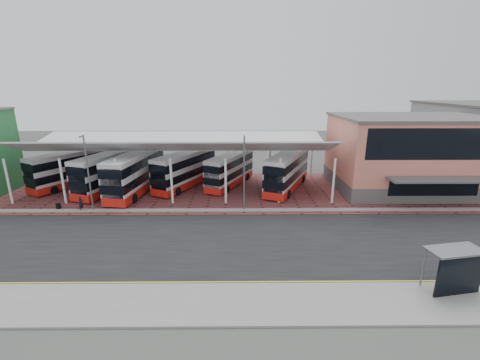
% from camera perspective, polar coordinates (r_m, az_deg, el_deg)
% --- Properties ---
extents(ground, '(140.00, 140.00, 0.00)m').
position_cam_1_polar(ground, '(28.58, -3.09, -10.14)').
color(ground, '#444642').
extents(road, '(120.00, 14.00, 0.02)m').
position_cam_1_polar(road, '(27.68, -3.19, -11.05)').
color(road, black).
rests_on(road, ground).
extents(forecourt, '(72.00, 16.00, 0.06)m').
position_cam_1_polar(forecourt, '(40.59, 0.53, -1.89)').
color(forecourt, brown).
rests_on(forecourt, ground).
extents(sidewalk, '(120.00, 4.00, 0.14)m').
position_cam_1_polar(sidewalk, '(20.88, -4.25, -21.05)').
color(sidewalk, gray).
rests_on(sidewalk, ground).
extents(north_kerb, '(120.00, 0.80, 0.14)m').
position_cam_1_polar(north_kerb, '(34.21, -2.64, -5.40)').
color(north_kerb, gray).
rests_on(north_kerb, ground).
extents(yellow_line_near, '(120.00, 0.12, 0.01)m').
position_cam_1_polar(yellow_line_near, '(22.53, -3.91, -18.05)').
color(yellow_line_near, gold).
rests_on(yellow_line_near, road).
extents(yellow_line_far, '(120.00, 0.12, 0.01)m').
position_cam_1_polar(yellow_line_far, '(22.77, -3.86, -17.63)').
color(yellow_line_far, gold).
rests_on(yellow_line_far, road).
extents(canopy, '(37.00, 11.63, 7.07)m').
position_cam_1_polar(canopy, '(40.75, -10.86, 6.26)').
color(canopy, white).
rests_on(canopy, ground).
extents(terminal, '(18.40, 14.40, 9.25)m').
position_cam_1_polar(terminal, '(45.76, 27.92, 4.28)').
color(terminal, '#54524F').
rests_on(terminal, ground).
extents(lamp_west, '(0.16, 0.90, 8.07)m').
position_cam_1_polar(lamp_west, '(36.29, -25.42, 1.40)').
color(lamp_west, slate).
rests_on(lamp_west, ground).
extents(lamp_east, '(0.16, 0.90, 8.07)m').
position_cam_1_polar(lamp_east, '(32.91, 0.75, 1.61)').
color(lamp_east, slate).
rests_on(lamp_east, ground).
extents(bus_0, '(7.70, 10.75, 4.52)m').
position_cam_1_polar(bus_0, '(47.53, -27.67, 1.78)').
color(bus_0, silver).
rests_on(bus_0, forecourt).
extents(bus_1, '(6.08, 11.76, 4.74)m').
position_cam_1_polar(bus_1, '(43.52, -21.83, 1.44)').
color(bus_1, silver).
rests_on(bus_1, forecourt).
extents(bus_2, '(4.37, 12.18, 4.91)m').
position_cam_1_polar(bus_2, '(41.35, -18.02, 1.20)').
color(bus_2, silver).
rests_on(bus_2, forecourt).
extents(bus_3, '(7.11, 10.95, 4.52)m').
position_cam_1_polar(bus_3, '(42.29, -9.69, 1.84)').
color(bus_3, silver).
rests_on(bus_3, forecourt).
extents(bus_4, '(6.32, 10.08, 4.14)m').
position_cam_1_polar(bus_4, '(42.26, -1.78, 1.79)').
color(bus_4, silver).
rests_on(bus_4, forecourt).
extents(bus_5, '(7.05, 11.26, 4.62)m').
position_cam_1_polar(bus_5, '(41.10, 8.39, 1.55)').
color(bus_5, silver).
rests_on(bus_5, forecourt).
extents(pedestrian, '(0.55, 0.66, 1.56)m').
position_cam_1_polar(pedestrian, '(37.73, -26.43, -3.81)').
color(pedestrian, black).
rests_on(pedestrian, forecourt).
extents(suitcase, '(0.39, 0.28, 0.67)m').
position_cam_1_polar(suitcase, '(39.45, -29.58, -4.10)').
color(suitcase, black).
rests_on(suitcase, forecourt).
extents(bus_shelter, '(3.71, 2.18, 2.81)m').
position_cam_1_polar(bus_shelter, '(24.97, 34.59, -12.53)').
color(bus_shelter, black).
rests_on(bus_shelter, sidewalk).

